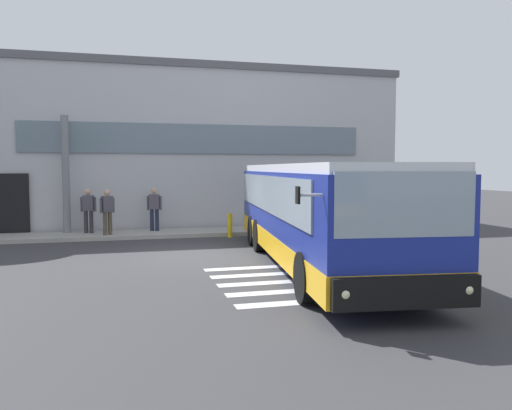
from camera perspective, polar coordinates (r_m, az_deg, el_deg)
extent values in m
cube|color=#353538|center=(15.66, -6.42, -5.52)|extent=(80.00, 90.00, 0.02)
cube|color=silver|center=(10.53, 9.64, -10.24)|extent=(4.40, 0.36, 0.01)
cube|color=silver|center=(11.33, 7.73, -9.19)|extent=(4.40, 0.36, 0.01)
cube|color=silver|center=(12.14, 6.08, -8.27)|extent=(4.40, 0.36, 0.01)
cube|color=silver|center=(12.97, 4.64, -7.46)|extent=(4.40, 0.36, 0.01)
cube|color=silver|center=(13.80, 3.38, -6.75)|extent=(4.40, 0.36, 0.01)
cube|color=#B7B7BC|center=(27.37, -10.21, 5.62)|extent=(19.99, 12.00, 6.71)
cube|color=#56565B|center=(27.69, -10.31, 12.89)|extent=(20.19, 12.20, 0.30)
cube|color=black|center=(21.68, -26.13, -0.02)|extent=(1.80, 0.16, 2.40)
cube|color=slate|center=(21.51, -6.21, 7.28)|extent=(13.99, 0.10, 1.20)
cube|color=#9E9B93|center=(20.35, -8.42, -3.07)|extent=(23.99, 2.00, 0.15)
cylinder|color=slate|center=(20.76, -20.30, 3.20)|extent=(0.28, 0.28, 4.43)
cube|color=navy|center=(13.85, 6.64, -0.80)|extent=(3.90, 11.46, 2.15)
cube|color=#F2AD19|center=(13.94, 6.61, -4.08)|extent=(3.94, 11.51, 0.55)
cube|color=silver|center=(13.80, 6.68, 4.07)|extent=(3.77, 11.25, 0.20)
cube|color=#8C9EAD|center=(8.54, 16.10, 0.07)|extent=(2.35, 0.40, 1.05)
cube|color=#8C9EAD|center=(14.48, 11.32, 1.35)|extent=(1.26, 9.96, 0.95)
cube|color=#8C9EAD|center=(13.84, 1.14, 1.30)|extent=(1.26, 9.96, 0.95)
cube|color=black|center=(8.53, 16.15, 2.45)|extent=(2.15, 0.36, 0.28)
cube|color=black|center=(8.63, 16.27, -9.27)|extent=(2.46, 0.50, 0.52)
sphere|color=beige|center=(9.06, 22.37, -8.66)|extent=(0.18, 0.18, 0.18)
sphere|color=beige|center=(8.23, 9.77, -9.68)|extent=(0.18, 0.18, 0.18)
cylinder|color=#B7B7BF|center=(8.24, 6.00, 1.11)|extent=(0.40, 0.10, 0.05)
cube|color=black|center=(8.19, 4.64, 1.10)|extent=(0.06, 0.20, 0.28)
cylinder|color=black|center=(10.81, 17.87, -7.30)|extent=(0.42, 1.03, 1.00)
cylinder|color=black|center=(10.03, 5.57, -8.01)|extent=(0.42, 1.03, 1.00)
cylinder|color=black|center=(16.57, 8.45, -3.22)|extent=(0.42, 1.03, 1.00)
cylinder|color=black|center=(16.07, 0.37, -3.41)|extent=(0.42, 1.03, 1.00)
cylinder|color=black|center=(17.81, 7.27, -2.70)|extent=(0.42, 1.03, 1.00)
cylinder|color=black|center=(17.35, -0.25, -2.85)|extent=(0.42, 1.03, 1.00)
cylinder|color=#2D2D33|center=(20.42, -17.76, -1.78)|extent=(0.15, 0.15, 0.85)
cylinder|color=#2D2D33|center=(20.47, -18.30, -1.78)|extent=(0.15, 0.15, 0.85)
cube|color=#4C4751|center=(20.38, -18.08, 0.22)|extent=(0.41, 0.29, 0.58)
sphere|color=tan|center=(20.36, -18.10, 1.39)|extent=(0.23, 0.23, 0.23)
cylinder|color=#4C4751|center=(20.33, -17.39, 0.08)|extent=(0.09, 0.09, 0.55)
cylinder|color=#4C4751|center=(20.45, -18.75, 0.07)|extent=(0.09, 0.09, 0.55)
cylinder|color=#4C4233|center=(19.70, -15.85, -1.95)|extent=(0.15, 0.15, 0.85)
cylinder|color=#4C4233|center=(19.61, -16.36, -1.99)|extent=(0.15, 0.15, 0.85)
cube|color=#4C4751|center=(19.59, -16.15, 0.11)|extent=(0.44, 0.38, 0.58)
sphere|color=tan|center=(19.57, -16.17, 1.33)|extent=(0.23, 0.23, 0.23)
cylinder|color=#4C4751|center=(19.72, -15.50, 0.00)|extent=(0.09, 0.09, 0.55)
cylinder|color=#4C4751|center=(19.48, -16.79, -0.08)|extent=(0.09, 0.09, 0.55)
cylinder|color=#1E2338|center=(20.51, -10.89, -1.64)|extent=(0.15, 0.15, 0.85)
cylinder|color=#1E2338|center=(20.54, -11.45, -1.64)|extent=(0.15, 0.15, 0.85)
cube|color=#4C4751|center=(20.46, -11.20, 0.36)|extent=(0.42, 0.29, 0.58)
sphere|color=tan|center=(20.44, -11.21, 1.53)|extent=(0.23, 0.23, 0.23)
cylinder|color=#4C4751|center=(20.43, -10.50, 0.22)|extent=(0.09, 0.09, 0.55)
cylinder|color=#4C4751|center=(20.50, -11.89, 0.21)|extent=(0.09, 0.09, 0.55)
cylinder|color=yellow|center=(19.41, -2.91, -2.26)|extent=(0.18, 0.18, 0.90)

